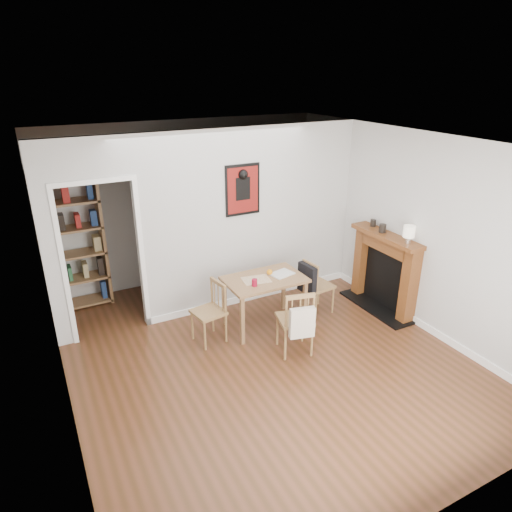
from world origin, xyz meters
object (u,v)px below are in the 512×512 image
red_glass (255,283)px  notebook (282,274)px  chair_right (317,285)px  fireplace (385,269)px  ceramic_jar_b (373,223)px  chair_front (295,320)px  chair_left (208,313)px  mantel_lamp (409,233)px  ceramic_jar_a (383,228)px  orange_fruit (270,272)px  dining_table (265,284)px  bookshelf (73,242)px

red_glass → notebook: size_ratio=0.31×
chair_right → fireplace: fireplace is taller
ceramic_jar_b → fireplace: bearing=-91.0°
chair_right → chair_front: chair_front is taller
chair_left → chair_front: 1.12m
chair_left → ceramic_jar_b: bearing=0.3°
mantel_lamp → ceramic_jar_a: 0.49m
fireplace → notebook: (-1.54, 0.34, 0.11)m
chair_right → mantel_lamp: mantel_lamp is taller
chair_left → orange_fruit: size_ratio=10.29×
dining_table → ceramic_jar_b: (1.81, 0.01, 0.58)m
orange_fruit → mantel_lamp: (1.65, -0.80, 0.55)m
notebook → ceramic_jar_a: size_ratio=2.54×
red_glass → ceramic_jar_b: 2.09m
orange_fruit → bookshelf: bearing=142.5°
chair_front → fireplace: fireplace is taller
bookshelf → orange_fruit: bookshelf is taller
fireplace → mantel_lamp: bearing=-96.7°
red_glass → ceramic_jar_b: (2.04, 0.15, 0.44)m
ceramic_jar_b → chair_front: bearing=-157.5°
dining_table → ceramic_jar_b: bearing=0.4°
chair_left → ceramic_jar_b: (2.64, 0.01, 0.80)m
chair_front → bookshelf: bearing=131.0°
dining_table → orange_fruit: 0.18m
chair_left → chair_front: size_ratio=0.93×
bookshelf → ceramic_jar_a: bookshelf is taller
mantel_lamp → bookshelf: bearing=147.1°
chair_front → ceramic_jar_b: ceramic_jar_b is taller
bookshelf → notebook: bookshelf is taller
chair_right → fireplace: 1.03m
chair_front → notebook: bearing=72.4°
chair_left → chair_right: 1.67m
chair_front → mantel_lamp: mantel_lamp is taller
ceramic_jar_b → chair_right: bearing=-178.3°
chair_right → mantel_lamp: size_ratio=3.38×
bookshelf → fireplace: bearing=-28.4°
chair_right → red_glass: size_ratio=8.74×
notebook → dining_table: bearing=179.6°
chair_front → fireplace: size_ratio=0.71×
chair_front → chair_left: bearing=140.0°
chair_right → red_glass: bearing=-173.4°
chair_front → fireplace: bearing=12.2°
red_glass → dining_table: bearing=32.3°
dining_table → ceramic_jar_b: ceramic_jar_b is taller
orange_fruit → ceramic_jar_a: 1.74m
dining_table → notebook: size_ratio=3.46×
dining_table → chair_front: size_ratio=1.20×
chair_left → orange_fruit: bearing=4.0°
dining_table → notebook: (0.27, -0.00, 0.09)m
chair_left → ceramic_jar_a: 2.71m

